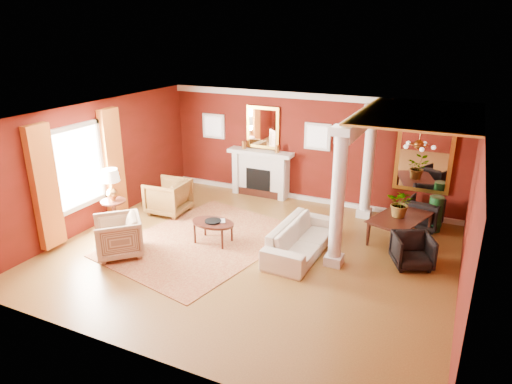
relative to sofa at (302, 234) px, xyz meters
The scene contains 27 objects.
ground 1.14m from the sofa, 152.08° to the right, with size 8.00×8.00×0.00m, color brown.
room_shell 1.90m from the sofa, 152.08° to the right, with size 8.04×7.04×2.92m.
fireplace 3.60m from the sofa, 128.38° to the left, with size 1.85×0.42×1.29m.
overmantel_mirror 3.99m from the sofa, 127.07° to the left, with size 0.95×0.07×1.15m.
flank_window_left 5.00m from the sofa, 141.89° to the left, with size 0.70×0.07×0.70m.
flank_window_right 3.34m from the sofa, 102.98° to the left, with size 0.70×0.07×0.70m.
left_window 5.05m from the sofa, 167.22° to the right, with size 0.21×2.55×2.60m.
column_front 1.27m from the sofa, 14.30° to the right, with size 0.36×0.36×2.80m.
column_back 2.80m from the sofa, 73.01° to the left, with size 0.36×0.36×2.80m.
header_beam 2.71m from the sofa, 61.42° to the left, with size 0.30×3.20×0.32m, color silver.
amber_ceiling 3.34m from the sofa, 33.23° to the left, with size 2.30×3.40×0.04m, color #ECB045.
dining_mirror 3.72m from the sofa, 56.40° to the left, with size 1.30×0.07×1.70m.
chandelier 2.97m from the sofa, 33.58° to the left, with size 0.60×0.62×0.75m.
crown_trim 3.92m from the sofa, 107.50° to the left, with size 8.00×0.08×0.16m, color silver.
base_trim 3.13m from the sofa, 107.50° to the left, with size 8.00×0.08×0.12m, color silver.
rug 2.23m from the sofa, 168.42° to the right, with size 2.98×3.97×0.02m, color maroon.
sofa is the anchor object (origin of this frame).
armchair_leopard 3.85m from the sofa, behind, with size 0.93×0.87×0.96m, color black.
armchair_stripe 3.79m from the sofa, 153.44° to the right, with size 0.90×0.84×0.92m, color tan.
coffee_table 1.94m from the sofa, 169.04° to the right, with size 0.98×0.98×0.49m.
coffee_book 1.87m from the sofa, behind, with size 0.17×0.02×0.23m, color black.
side_table 4.51m from the sofa, behind, with size 0.57×0.57×1.43m.
dining_table 2.34m from the sofa, 39.96° to the left, with size 1.62×0.57×0.90m, color black.
dining_chair_near 2.21m from the sofa, 10.24° to the left, with size 0.71×0.67×0.73m, color black.
dining_chair_far 3.29m from the sofa, 48.77° to the left, with size 0.75×0.70×0.77m, color black.
green_urn 3.37m from the sofa, 44.23° to the left, with size 0.36×0.36×0.85m.
potted_plant 2.38m from the sofa, 40.12° to the left, with size 0.57×0.63×0.50m, color #26591E.
Camera 1 is at (3.74, -7.68, 4.49)m, focal length 32.00 mm.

